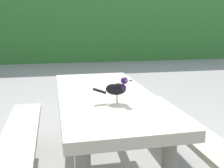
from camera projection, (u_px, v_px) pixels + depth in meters
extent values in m
cube|color=#387A33|center=(69.00, 30.00, 10.04)|extent=(28.00, 2.36, 2.12)
cube|color=#B2A893|center=(105.00, 97.00, 2.26)|extent=(0.79, 1.81, 0.07)
cylinder|color=slate|center=(69.00, 115.00, 2.96)|extent=(0.09, 0.09, 0.67)
cylinder|color=slate|center=(117.00, 112.00, 3.07)|extent=(0.09, 0.09, 0.67)
cube|color=#B2A893|center=(19.00, 138.00, 2.18)|extent=(0.31, 1.72, 0.05)
cylinder|color=slate|center=(28.00, 133.00, 2.84)|extent=(0.07, 0.07, 0.39)
cube|color=#B2A893|center=(182.00, 124.00, 2.47)|extent=(0.31, 1.72, 0.05)
cylinder|color=slate|center=(155.00, 122.00, 3.13)|extent=(0.07, 0.07, 0.39)
ellipsoid|color=black|center=(116.00, 89.00, 2.00)|extent=(0.16, 0.10, 0.09)
ellipsoid|color=#2D144C|center=(122.00, 88.00, 1.99)|extent=(0.08, 0.07, 0.06)
sphere|color=#2D144C|center=(124.00, 81.00, 1.98)|extent=(0.05, 0.05, 0.05)
sphere|color=#EAE08C|center=(126.00, 79.00, 2.00)|extent=(0.01, 0.01, 0.01)
sphere|color=#EAE08C|center=(126.00, 80.00, 1.96)|extent=(0.01, 0.01, 0.01)
cone|color=black|center=(130.00, 81.00, 1.98)|extent=(0.03, 0.02, 0.02)
cube|color=black|center=(100.00, 91.00, 2.00)|extent=(0.10, 0.05, 0.04)
cylinder|color=#47423D|center=(117.00, 97.00, 2.02)|extent=(0.01, 0.01, 0.05)
cylinder|color=#47423D|center=(117.00, 99.00, 2.00)|extent=(0.01, 0.01, 0.05)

